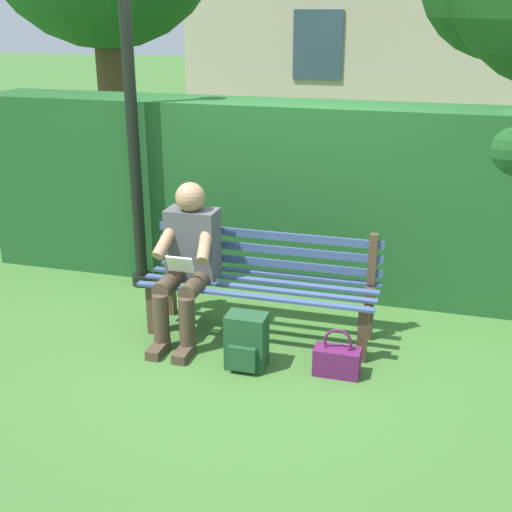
% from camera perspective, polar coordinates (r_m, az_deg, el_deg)
% --- Properties ---
extents(ground, '(60.00, 60.00, 0.00)m').
position_cam_1_polar(ground, '(5.09, 0.31, -6.84)').
color(ground, '#3D6B2D').
extents(park_bench, '(1.75, 0.51, 0.82)m').
position_cam_1_polar(park_bench, '(4.97, 0.56, -2.08)').
color(park_bench, '#4C3828').
rests_on(park_bench, ground).
extents(person_seated, '(0.44, 0.73, 1.16)m').
position_cam_1_polar(person_seated, '(4.91, -5.93, -0.18)').
color(person_seated, '#4C4C51').
rests_on(person_seated, ground).
extents(hedge_backdrop, '(5.71, 0.67, 1.64)m').
position_cam_1_polar(hedge_backdrop, '(5.78, 3.51, 5.37)').
color(hedge_backdrop, '#1E5123').
rests_on(hedge_backdrop, ground).
extents(backpack, '(0.28, 0.26, 0.40)m').
position_cam_1_polar(backpack, '(4.58, -0.83, -7.41)').
color(backpack, '#1E4728').
rests_on(backpack, ground).
extents(handbag, '(0.31, 0.15, 0.34)m').
position_cam_1_polar(handbag, '(4.56, 6.99, -8.89)').
color(handbag, '#59194C').
rests_on(handbag, ground).
extents(lamp_post, '(0.24, 0.24, 3.07)m').
position_cam_1_polar(lamp_post, '(5.64, -10.84, 14.50)').
color(lamp_post, black).
rests_on(lamp_post, ground).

